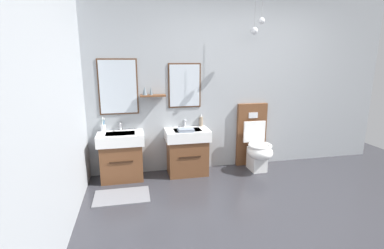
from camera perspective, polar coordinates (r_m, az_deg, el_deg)
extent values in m
cube|color=#2D2D33|center=(3.32, 20.94, -19.25)|extent=(6.01, 5.00, 0.10)
cube|color=#999EA3|center=(4.47, 9.52, 8.20)|extent=(4.81, 0.12, 2.62)
cube|color=#4C301E|center=(4.10, -14.70, 7.36)|extent=(0.54, 0.02, 0.78)
cube|color=silver|center=(4.09, -14.70, 7.35)|extent=(0.50, 0.01, 0.74)
cube|color=#4C301E|center=(4.17, -1.52, 7.87)|extent=(0.48, 0.02, 0.65)
cube|color=silver|center=(4.16, -1.49, 7.86)|extent=(0.44, 0.01, 0.61)
cube|color=brown|center=(4.05, -7.92, 5.80)|extent=(0.36, 0.14, 0.02)
cone|color=slate|center=(4.04, -9.54, 6.74)|extent=(0.07, 0.07, 0.12)
cone|color=slate|center=(4.04, -8.29, 6.75)|extent=(0.05, 0.05, 0.11)
cylinder|color=gray|center=(4.29, 12.69, 22.03)|extent=(0.01, 0.01, 0.50)
sphere|color=silver|center=(4.25, 12.47, 18.01)|extent=(0.10, 0.10, 0.10)
cylinder|color=gray|center=(4.20, 14.08, 22.97)|extent=(0.01, 0.01, 0.39)
sphere|color=silver|center=(4.17, 13.89, 19.69)|extent=(0.09, 0.09, 0.09)
cube|color=#999EA3|center=(2.44, -28.76, 2.77)|extent=(0.12, 3.80, 2.62)
cube|color=slate|center=(3.73, -13.98, -13.90)|extent=(0.68, 0.44, 0.01)
cube|color=brown|center=(4.16, -13.96, -7.19)|extent=(0.57, 0.41, 0.52)
cube|color=black|center=(3.94, -14.09, -7.37)|extent=(0.31, 0.01, 0.02)
cube|color=white|center=(4.06, -14.23, -2.69)|extent=(0.63, 0.44, 0.15)
cube|color=silver|center=(4.01, -14.29, -1.96)|extent=(0.39, 0.24, 0.03)
cylinder|color=silver|center=(4.19, -14.25, -0.33)|extent=(0.03, 0.03, 0.11)
cylinder|color=silver|center=(4.12, -14.31, 0.15)|extent=(0.02, 0.11, 0.02)
cube|color=brown|center=(4.22, -0.99, -6.46)|extent=(0.57, 0.41, 0.52)
cube|color=black|center=(4.01, -0.41, -6.60)|extent=(0.31, 0.01, 0.02)
cube|color=white|center=(4.12, -1.01, -2.02)|extent=(0.63, 0.44, 0.15)
cube|color=silver|center=(4.08, -0.93, -1.29)|extent=(0.39, 0.24, 0.03)
cylinder|color=silver|center=(4.25, -1.46, 0.28)|extent=(0.03, 0.03, 0.11)
cylinder|color=silver|center=(4.19, -1.32, 0.76)|extent=(0.02, 0.11, 0.02)
cube|color=brown|center=(4.62, 11.81, -1.93)|extent=(0.48, 0.10, 1.00)
cube|color=silver|center=(4.50, 12.27, 1.83)|extent=(0.15, 0.01, 0.09)
cube|color=white|center=(4.49, 12.97, -6.86)|extent=(0.22, 0.30, 0.34)
ellipsoid|color=white|center=(4.37, 13.51, -5.35)|extent=(0.37, 0.46, 0.24)
torus|color=white|center=(4.34, 13.58, -4.16)|extent=(0.35, 0.35, 0.04)
cube|color=white|center=(4.49, 12.49, -1.41)|extent=(0.35, 0.03, 0.33)
cylinder|color=silver|center=(4.18, -17.51, -0.68)|extent=(0.07, 0.07, 0.09)
cylinder|color=#2D84DB|center=(4.17, -17.40, 0.02)|extent=(0.03, 0.03, 0.16)
cube|color=white|center=(4.14, -17.34, 1.05)|extent=(0.02, 0.02, 0.03)
cylinder|color=#33B266|center=(4.18, -17.62, 0.11)|extent=(0.02, 0.03, 0.17)
cube|color=white|center=(4.17, -17.61, 1.28)|extent=(0.01, 0.02, 0.03)
cylinder|color=white|center=(4.16, -17.66, 0.03)|extent=(0.03, 0.03, 0.17)
cube|color=white|center=(4.15, -17.58, 1.19)|extent=(0.02, 0.02, 0.03)
cylinder|color=gray|center=(4.28, 1.84, 0.61)|extent=(0.06, 0.06, 0.15)
cylinder|color=silver|center=(4.26, 1.85, 1.80)|extent=(0.02, 0.02, 0.04)
cube|color=gray|center=(3.97, -1.24, -1.13)|extent=(0.22, 0.16, 0.04)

